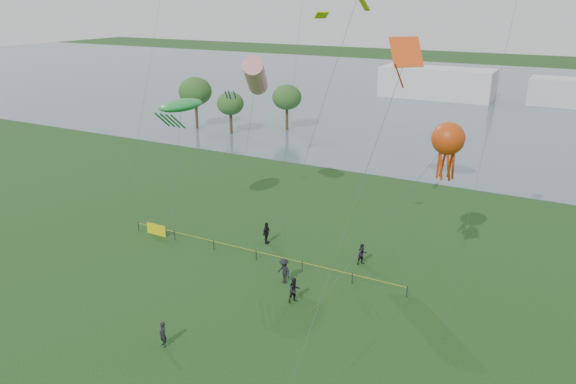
% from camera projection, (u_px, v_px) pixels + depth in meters
% --- Properties ---
extents(lake, '(400.00, 120.00, 0.08)m').
position_uv_depth(lake, '(502.00, 99.00, 111.92)').
color(lake, slate).
rests_on(lake, ground_plane).
extents(pavilion_left, '(22.00, 8.00, 6.00)m').
position_uv_depth(pavilion_left, '(437.00, 83.00, 112.16)').
color(pavilion_left, silver).
rests_on(pavilion_left, ground_plane).
extents(trees, '(17.58, 10.30, 7.88)m').
position_uv_depth(trees, '(232.00, 96.00, 84.26)').
color(trees, '#3B2D1B').
rests_on(trees, ground_plane).
extents(fence, '(24.07, 0.07, 1.05)m').
position_uv_depth(fence, '(193.00, 238.00, 46.16)').
color(fence, black).
rests_on(fence, ground_plane).
extents(spectator_a, '(1.02, 1.08, 1.76)m').
position_uv_depth(spectator_a, '(294.00, 290.00, 37.35)').
color(spectator_a, black).
rests_on(spectator_a, ground_plane).
extents(spectator_b, '(1.39, 1.13, 1.88)m').
position_uv_depth(spectator_b, '(284.00, 271.00, 39.86)').
color(spectator_b, black).
rests_on(spectator_b, ground_plane).
extents(spectator_c, '(0.51, 1.10, 1.84)m').
position_uv_depth(spectator_c, '(266.00, 233.00, 46.29)').
color(spectator_c, black).
rests_on(spectator_c, ground_plane).
extents(spectator_f, '(0.68, 0.57, 1.59)m').
position_uv_depth(spectator_f, '(163.00, 334.00, 32.63)').
color(spectator_f, black).
rests_on(spectator_f, ground_plane).
extents(spectator_g, '(0.99, 1.03, 1.67)m').
position_uv_depth(spectator_g, '(362.00, 254.00, 42.67)').
color(spectator_g, black).
rests_on(spectator_g, ground_plane).
extents(kite_windsock, '(4.24, 8.02, 14.82)m').
position_uv_depth(kite_windsock, '(255.00, 76.00, 48.27)').
color(kite_windsock, '#3F3F42').
extents(kite_creature, '(3.25, 7.38, 11.20)m').
position_uv_depth(kite_creature, '(181.00, 105.00, 47.18)').
color(kite_creature, '#3F3F42').
extents(kite_octopus, '(6.84, 10.61, 11.33)m').
position_uv_depth(kite_octopus, '(448.00, 139.00, 38.41)').
color(kite_octopus, '#3F3F42').
extents(kite_delta, '(3.04, 10.82, 17.59)m').
position_uv_depth(kite_delta, '(400.00, 70.00, 26.22)').
color(kite_delta, '#3F3F42').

